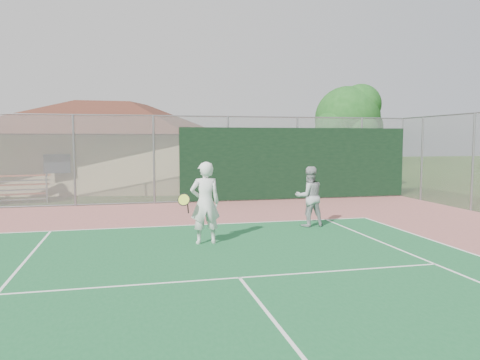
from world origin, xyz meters
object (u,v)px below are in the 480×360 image
bleachers (11,188)px  player_white_front (205,204)px  tree (349,121)px  clubhouse (114,137)px  player_grey_back (309,197)px

bleachers → player_white_front: player_white_front is taller
bleachers → tree: tree is taller
clubhouse → player_grey_back: clubhouse is taller
player_white_front → bleachers: bearing=-57.7°
bleachers → player_grey_back: 12.78m
tree → player_white_front: (-8.73, -10.00, -2.44)m
tree → player_grey_back: tree is taller
tree → player_grey_back: bearing=-122.6°
player_grey_back → player_white_front: bearing=24.1°
clubhouse → tree: size_ratio=2.58×
clubhouse → player_white_front: 14.71m
clubhouse → tree: (11.28, -4.39, 0.75)m
clubhouse → bleachers: 6.56m
bleachers → player_white_front: (6.55, -9.65, 0.44)m
tree → bleachers: bearing=-178.7°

